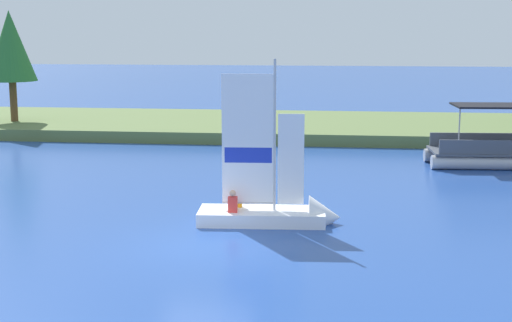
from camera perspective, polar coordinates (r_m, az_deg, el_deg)
The scene contains 5 objects.
ground_plane at distance 20.53m, azimuth -3.97°, elevation -6.55°, with size 200.00×200.00×0.00m, color #234793.
shore_bank at distance 43.02m, azimuth 1.68°, elevation 2.73°, with size 80.00×11.03×0.62m, color #5B703D.
shoreline_tree_centre at distance 44.65m, azimuth -18.45°, elevation 8.40°, with size 2.83×2.83×6.31m.
sailboat at distance 22.72m, azimuth 2.30°, elevation -3.92°, with size 4.44×1.73×5.50m.
pontoon_boat at distance 33.75m, azimuth 18.58°, elevation 0.74°, with size 6.63×2.77×2.68m.
Camera 1 is at (3.66, -19.31, 5.92)m, focal length 51.76 mm.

